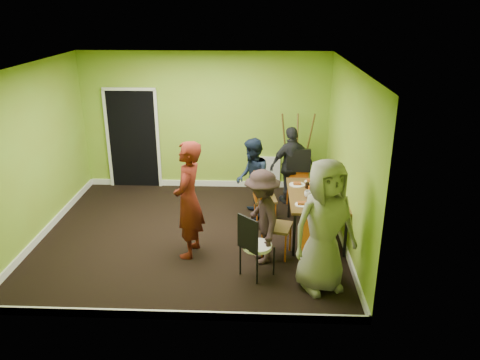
{
  "coord_description": "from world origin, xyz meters",
  "views": [
    {
      "loc": [
        1.1,
        -7.0,
        3.7
      ],
      "look_at": [
        0.81,
        0.0,
        1.01
      ],
      "focal_mm": 35.0,
      "sensor_mm": 36.0,
      "label": 1
    }
  ],
  "objects_px": {
    "easel": "(296,153)",
    "thermos": "(314,188)",
    "chair_left_far": "(261,195)",
    "person_left_near": "(262,217)",
    "dining_table": "(316,197)",
    "chair_front_end": "(317,244)",
    "orange_bottle": "(309,188)",
    "person_back_end": "(291,165)",
    "person_left_far": "(252,179)",
    "chair_bentwood": "(254,243)",
    "blue_bottle": "(334,196)",
    "chair_back_end": "(298,167)",
    "person_standing": "(188,200)",
    "chair_left_near": "(271,220)",
    "person_front_end": "(325,226)"
  },
  "relations": [
    {
      "from": "chair_left_near",
      "to": "dining_table",
      "type": "bearing_deg",
      "value": 145.76
    },
    {
      "from": "easel",
      "to": "thermos",
      "type": "distance_m",
      "value": 1.91
    },
    {
      "from": "person_left_far",
      "to": "chair_front_end",
      "type": "bearing_deg",
      "value": 21.1
    },
    {
      "from": "thermos",
      "to": "person_left_near",
      "type": "height_order",
      "value": "person_left_near"
    },
    {
      "from": "person_back_end",
      "to": "chair_left_near",
      "type": "bearing_deg",
      "value": 55.32
    },
    {
      "from": "chair_back_end",
      "to": "orange_bottle",
      "type": "bearing_deg",
      "value": 95.37
    },
    {
      "from": "thermos",
      "to": "chair_front_end",
      "type": "bearing_deg",
      "value": -93.74
    },
    {
      "from": "chair_left_far",
      "to": "person_left_near",
      "type": "bearing_deg",
      "value": -7.06
    },
    {
      "from": "person_back_end",
      "to": "chair_front_end",
      "type": "bearing_deg",
      "value": 71.0
    },
    {
      "from": "chair_left_far",
      "to": "orange_bottle",
      "type": "height_order",
      "value": "chair_left_far"
    },
    {
      "from": "easel",
      "to": "orange_bottle",
      "type": "relative_size",
      "value": 22.43
    },
    {
      "from": "chair_bentwood",
      "to": "easel",
      "type": "height_order",
      "value": "easel"
    },
    {
      "from": "chair_left_far",
      "to": "person_left_near",
      "type": "relative_size",
      "value": 0.64
    },
    {
      "from": "person_standing",
      "to": "person_left_near",
      "type": "distance_m",
      "value": 1.13
    },
    {
      "from": "blue_bottle",
      "to": "person_left_near",
      "type": "relative_size",
      "value": 0.14
    },
    {
      "from": "easel",
      "to": "chair_front_end",
      "type": "bearing_deg",
      "value": -88.85
    },
    {
      "from": "person_front_end",
      "to": "dining_table",
      "type": "bearing_deg",
      "value": 64.87
    },
    {
      "from": "thermos",
      "to": "chair_bentwood",
      "type": "bearing_deg",
      "value": -125.7
    },
    {
      "from": "person_left_far",
      "to": "person_left_near",
      "type": "height_order",
      "value": "person_left_far"
    },
    {
      "from": "easel",
      "to": "person_standing",
      "type": "relative_size",
      "value": 0.92
    },
    {
      "from": "orange_bottle",
      "to": "person_back_end",
      "type": "distance_m",
      "value": 1.27
    },
    {
      "from": "dining_table",
      "to": "chair_left_far",
      "type": "distance_m",
      "value": 1.04
    },
    {
      "from": "person_left_near",
      "to": "person_front_end",
      "type": "height_order",
      "value": "person_front_end"
    },
    {
      "from": "person_left_far",
      "to": "person_left_near",
      "type": "xyz_separation_m",
      "value": [
        0.17,
        -1.51,
        -0.01
      ]
    },
    {
      "from": "person_left_far",
      "to": "person_left_near",
      "type": "relative_size",
      "value": 1.02
    },
    {
      "from": "chair_bentwood",
      "to": "chair_back_end",
      "type": "bearing_deg",
      "value": 117.05
    },
    {
      "from": "chair_left_near",
      "to": "chair_left_far",
      "type": "bearing_deg",
      "value": -157.21
    },
    {
      "from": "chair_left_near",
      "to": "chair_back_end",
      "type": "height_order",
      "value": "chair_back_end"
    },
    {
      "from": "person_left_near",
      "to": "easel",
      "type": "bearing_deg",
      "value": 150.37
    },
    {
      "from": "easel",
      "to": "person_back_end",
      "type": "bearing_deg",
      "value": -103.43
    },
    {
      "from": "dining_table",
      "to": "chair_front_end",
      "type": "height_order",
      "value": "chair_front_end"
    },
    {
      "from": "person_left_near",
      "to": "dining_table",
      "type": "bearing_deg",
      "value": 118.11
    },
    {
      "from": "person_standing",
      "to": "person_back_end",
      "type": "distance_m",
      "value": 2.69
    },
    {
      "from": "dining_table",
      "to": "chair_back_end",
      "type": "xyz_separation_m",
      "value": [
        -0.2,
        1.28,
        0.08
      ]
    },
    {
      "from": "chair_front_end",
      "to": "blue_bottle",
      "type": "relative_size",
      "value": 4.82
    },
    {
      "from": "easel",
      "to": "orange_bottle",
      "type": "xyz_separation_m",
      "value": [
        0.09,
        -1.79,
        -0.04
      ]
    },
    {
      "from": "person_left_near",
      "to": "person_back_end",
      "type": "distance_m",
      "value": 2.33
    },
    {
      "from": "dining_table",
      "to": "person_left_far",
      "type": "distance_m",
      "value": 1.25
    },
    {
      "from": "person_front_end",
      "to": "blue_bottle",
      "type": "bearing_deg",
      "value": 53.66
    },
    {
      "from": "chair_front_end",
      "to": "person_left_far",
      "type": "bearing_deg",
      "value": 131.0
    },
    {
      "from": "chair_back_end",
      "to": "chair_bentwood",
      "type": "bearing_deg",
      "value": 73.15
    },
    {
      "from": "chair_back_end",
      "to": "chair_front_end",
      "type": "distance_m",
      "value": 2.62
    },
    {
      "from": "chair_front_end",
      "to": "orange_bottle",
      "type": "xyz_separation_m",
      "value": [
        0.02,
        1.49,
        0.23
      ]
    },
    {
      "from": "dining_table",
      "to": "person_left_near",
      "type": "relative_size",
      "value": 1.04
    },
    {
      "from": "chair_front_end",
      "to": "person_back_end",
      "type": "xyz_separation_m",
      "value": [
        -0.19,
        2.74,
        0.2
      ]
    },
    {
      "from": "chair_left_near",
      "to": "chair_front_end",
      "type": "height_order",
      "value": "chair_left_near"
    },
    {
      "from": "chair_left_far",
      "to": "person_standing",
      "type": "height_order",
      "value": "person_standing"
    },
    {
      "from": "dining_table",
      "to": "easel",
      "type": "relative_size",
      "value": 0.9
    },
    {
      "from": "person_left_far",
      "to": "person_front_end",
      "type": "xyz_separation_m",
      "value": [
        0.99,
        -2.18,
        0.19
      ]
    },
    {
      "from": "chair_left_far",
      "to": "person_left_far",
      "type": "xyz_separation_m",
      "value": [
        -0.16,
        0.17,
        0.22
      ]
    }
  ]
}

